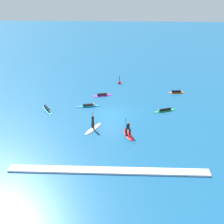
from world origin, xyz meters
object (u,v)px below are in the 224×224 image
surfer_on_green_board (165,110)px  surfer_on_white_board (93,126)px  surfer_on_orange_board (177,92)px  surfer_on_purple_board (102,95)px  marker_buoy (119,82)px  surfer_on_blue_board (88,105)px  surfer_on_red_board (128,132)px  surfer_on_teal_board (47,109)px

surfer_on_green_board → surfer_on_white_board: (-8.97, -4.61, 0.30)m
surfer_on_orange_board → surfer_on_purple_board: bearing=-178.0°
surfer_on_orange_board → marker_buoy: (-8.53, 3.23, 0.02)m
surfer_on_green_board → surfer_on_orange_board: size_ratio=1.28×
surfer_on_green_board → surfer_on_blue_board: surfer_on_blue_board is taller
surfer_on_orange_board → marker_buoy: bearing=154.4°
marker_buoy → surfer_on_purple_board: bearing=-118.4°
surfer_on_green_board → surfer_on_orange_board: 6.16m
surfer_on_purple_board → marker_buoy: marker_buoy is taller
marker_buoy → surfer_on_orange_board: bearing=-20.7°
surfer_on_purple_board → surfer_on_green_board: bearing=-40.1°
surfer_on_red_board → surfer_on_white_board: bearing=-124.6°
surfer_on_teal_board → surfer_on_red_board: size_ratio=1.06×
surfer_on_purple_board → marker_buoy: (2.46, 4.55, 0.04)m
surfer_on_blue_board → surfer_on_teal_board: size_ratio=1.16×
surfer_on_white_board → surfer_on_orange_board: (11.48, 10.24, -0.28)m
surfer_on_white_board → marker_buoy: surfer_on_white_board is taller
surfer_on_blue_board → surfer_on_orange_board: 13.47m
surfer_on_blue_board → surfer_on_red_board: size_ratio=1.24×
surfer_on_teal_board → surfer_on_red_board: (10.51, -5.44, 0.24)m
surfer_on_purple_board → surfer_on_blue_board: bearing=-129.0°
surfer_on_orange_board → surfer_on_teal_board: size_ratio=0.91×
surfer_on_purple_board → marker_buoy: size_ratio=2.15×
surfer_on_white_board → marker_buoy: (2.95, 13.47, -0.26)m
surfer_on_white_board → marker_buoy: bearing=18.9°
surfer_on_white_board → surfer_on_purple_board: size_ratio=0.96×
surfer_on_green_board → surfer_on_white_board: 10.09m
surfer_on_teal_board → surfer_on_red_board: bearing=28.4°
surfer_on_teal_board → marker_buoy: bearing=99.9°
surfer_on_white_board → surfer_on_red_board: 4.19m
surfer_on_white_board → surfer_on_orange_board: size_ratio=1.16×
surfer_on_green_board → surfer_on_teal_board: 15.44m
surfer_on_blue_board → surfer_on_white_board: size_ratio=1.11×
surfer_on_green_board → surfer_on_blue_board: (-10.11, 0.93, 0.01)m
surfer_on_blue_board → surfer_on_red_board: surfer_on_red_board is taller
surfer_on_blue_board → surfer_on_red_board: bearing=-61.8°
surfer_on_white_board → marker_buoy: 13.79m
surfer_on_green_board → surfer_on_blue_board: bearing=-23.7°
surfer_on_orange_board → surfer_on_purple_board: surfer_on_orange_board is taller
surfer_on_blue_board → surfer_on_purple_board: surfer_on_blue_board is taller
surfer_on_green_board → marker_buoy: (-6.02, 8.86, 0.04)m
surfer_on_orange_board → surfer_on_red_board: surfer_on_red_board is taller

